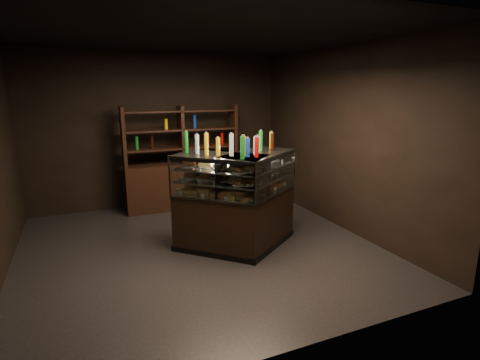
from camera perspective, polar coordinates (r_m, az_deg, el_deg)
ground at (r=5.69m, az=-6.26°, el=-10.23°), size 5.00×5.00×0.00m
room_shell at (r=5.22m, az=-6.81°, el=9.65°), size 5.02×5.02×3.01m
display_case at (r=5.52m, az=-0.12°, el=-5.61°), size 1.97×1.37×1.42m
food_display at (r=5.35m, az=-0.11°, el=0.44°), size 1.61×0.94×0.44m
bottles_top at (r=5.27m, az=-0.14°, el=5.51°), size 1.43×0.80×0.30m
potted_conifer at (r=7.18m, az=0.09°, el=-1.57°), size 0.34×0.34×0.73m
back_shelving at (r=7.46m, az=-8.74°, el=0.43°), size 2.21×0.43×2.00m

